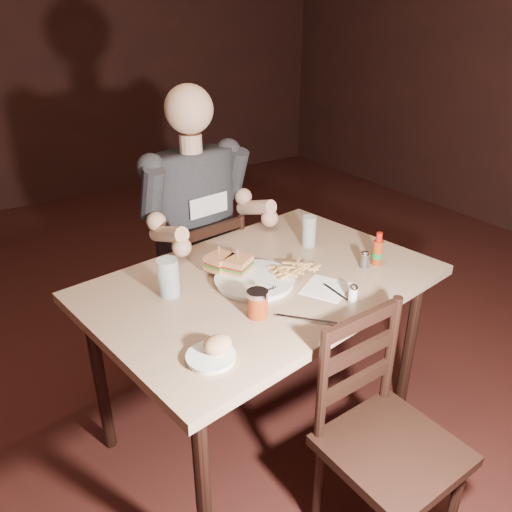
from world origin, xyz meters
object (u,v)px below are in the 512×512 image
glass_left (169,278)px  main_table (263,294)px  chair_far (198,288)px  dinner_plate (255,281)px  glass_right (309,231)px  chair_near (393,449)px  syrup_dispenser (257,304)px  side_plate (211,358)px  diner (199,197)px  hot_sauce (378,249)px

glass_left → main_table: bearing=-14.3°
chair_far → dinner_plate: bearing=76.9°
main_table → glass_right: (0.35, 0.14, 0.14)m
chair_near → syrup_dispenser: 0.65m
chair_near → glass_left: 0.97m
dinner_plate → syrup_dispenser: size_ratio=3.11×
glass_right → glass_left: bearing=-175.9°
glass_right → chair_near: bearing=-109.9°
main_table → side_plate: side_plate is taller
diner → chair_near: bearing=-96.4°
syrup_dispenser → side_plate: bearing=-162.1°
chair_near → diner: (-0.02, 1.27, 0.50)m
chair_near → diner: diner is taller
glass_left → hot_sauce: 0.86m
chair_far → glass_left: 0.79m
diner → hot_sauce: diner is taller
chair_near → syrup_dispenser: same height
main_table → syrup_dispenser: 0.29m
main_table → side_plate: (-0.42, -0.33, 0.08)m
main_table → hot_sauce: hot_sauce is taller
glass_right → hot_sauce: hot_sauce is taller
main_table → diner: bearing=87.2°
glass_left → side_plate: size_ratio=0.97×
chair_far → main_table: bearing=80.9°
chair_far → syrup_dispenser: size_ratio=8.50×
syrup_dispenser → side_plate: (-0.25, -0.12, -0.04)m
glass_right → syrup_dispenser: bearing=-145.6°
dinner_plate → hot_sauce: bearing=-16.2°
chair_far → diner: 0.52m
chair_near → glass_left: glass_left is taller
diner → dinner_plate: (-0.07, -0.59, -0.16)m
chair_far → hot_sauce: 1.00m
chair_far → chair_near: chair_near is taller
side_plate → glass_right: bearing=31.8°
diner → glass_right: (0.32, -0.44, -0.10)m
chair_far → dinner_plate: (-0.07, -0.64, 0.36)m
chair_near → dinner_plate: size_ratio=2.84×
glass_left → hot_sauce: (0.83, -0.25, -0.00)m
main_table → hot_sauce: (0.47, -0.16, 0.14)m
glass_left → side_plate: bearing=-98.2°
dinner_plate → syrup_dispenser: 0.24m
glass_right → diner: bearing=126.0°
dinner_plate → glass_right: size_ratio=2.17×
dinner_plate → hot_sauce: (0.51, -0.15, 0.06)m
dinner_plate → glass_left: 0.34m
diner → glass_left: 0.63m
diner → side_plate: size_ratio=6.77×
chair_far → chair_near: (0.02, -1.32, 0.02)m
main_table → chair_far: (0.02, 0.63, -0.28)m
dinner_plate → diner: bearing=82.8°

